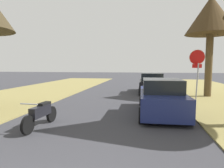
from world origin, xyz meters
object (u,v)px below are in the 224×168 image
at_px(stop_sign_far, 197,65).
at_px(parked_sedan_navy, 161,98).
at_px(street_tree_right_mid_b, 211,17).
at_px(parked_motorcycle, 41,114).
at_px(parked_sedan_black, 151,84).

height_order(stop_sign_far, parked_sedan_navy, stop_sign_far).
bearing_deg(street_tree_right_mid_b, parked_motorcycle, -133.93).
bearing_deg(stop_sign_far, parked_motorcycle, -142.34).
relative_size(stop_sign_far, parked_sedan_black, 0.67).
height_order(stop_sign_far, parked_motorcycle, stop_sign_far).
relative_size(street_tree_right_mid_b, parked_sedan_navy, 1.52).
relative_size(street_tree_right_mid_b, parked_motorcycle, 3.28).
bearing_deg(stop_sign_far, street_tree_right_mid_b, 64.63).
distance_m(stop_sign_far, street_tree_right_mid_b, 4.87).
bearing_deg(parked_motorcycle, street_tree_right_mid_b, 46.07).
relative_size(stop_sign_far, parked_sedan_navy, 0.67).
bearing_deg(street_tree_right_mid_b, parked_sedan_black, 158.72).
bearing_deg(stop_sign_far, parked_sedan_black, 114.83).
distance_m(street_tree_right_mid_b, parked_motorcycle, 12.33).
height_order(stop_sign_far, parked_sedan_black, stop_sign_far).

